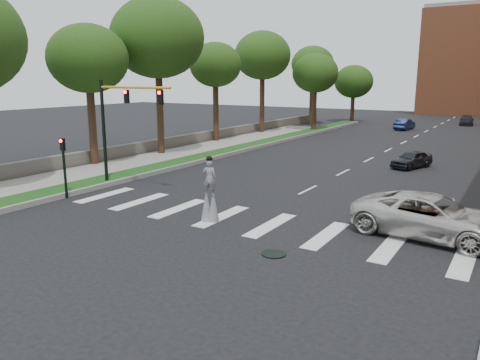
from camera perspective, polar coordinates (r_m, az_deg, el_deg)
ground_plane at (r=20.37m, az=-0.78°, el=-5.70°), size 160.00×160.00×0.00m
grass_median at (r=42.89m, az=0.51°, el=4.02°), size 2.00×60.00×0.25m
median_curb at (r=42.36m, az=1.73°, el=3.93°), size 0.20×60.00×0.28m
sidewalk_left at (r=36.77m, az=-11.63°, el=2.32°), size 4.00×60.00×0.18m
stone_wall at (r=47.48m, az=-3.95°, el=5.31°), size 0.50×56.00×1.10m
manhole at (r=17.33m, az=4.14°, el=-8.97°), size 0.90×0.90×0.04m
traffic_signal at (r=28.03m, az=-14.68°, el=7.51°), size 5.30×0.23×6.20m
secondary_signal at (r=26.42m, az=-20.66°, el=2.02°), size 0.25×0.21×3.23m
stilt_performer at (r=20.84m, az=-3.71°, el=-1.98°), size 0.82×0.63×3.00m
suv_crossing at (r=20.32m, az=22.33°, el=-4.15°), size 6.52×3.59×1.73m
car_near at (r=35.70m, az=20.20°, el=2.39°), size 2.64×3.94×1.25m
car_mid at (r=62.33m, az=19.42°, el=6.43°), size 1.89×4.26×1.36m
car_far at (r=71.89m, az=25.91°, el=6.54°), size 2.11×4.42×1.24m
tree_1 at (r=35.44m, az=-18.05°, el=13.81°), size 5.64×5.64×10.05m
tree_2 at (r=39.47m, az=-10.04°, el=16.66°), size 7.52×7.52×12.66m
tree_3 at (r=46.95m, az=-3.02°, el=13.77°), size 5.09×5.09×9.76m
tree_4 at (r=54.66m, az=2.76°, el=14.89°), size 6.38×6.38×11.55m
tree_5 at (r=65.66m, az=8.84°, el=13.72°), size 5.73×5.73×10.59m
tree_6 at (r=57.48m, az=9.16°, el=12.70°), size 5.43×5.43×9.22m
tree_7 at (r=71.08m, az=13.69°, el=11.56°), size 5.54×5.54×8.20m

